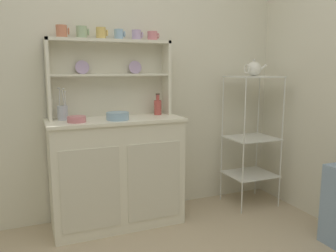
# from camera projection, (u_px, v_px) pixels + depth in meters

# --- Properties ---
(wall_back) EXTENTS (3.84, 0.05, 2.50)m
(wall_back) POSITION_uv_depth(u_px,v_px,m) (109.00, 72.00, 2.91)
(wall_back) COLOR silver
(wall_back) RESTS_ON ground
(hutch_cabinet) EXTENTS (1.07, 0.45, 0.89)m
(hutch_cabinet) POSITION_uv_depth(u_px,v_px,m) (117.00, 171.00, 2.80)
(hutch_cabinet) COLOR silver
(hutch_cabinet) RESTS_ON ground
(hutch_shelf_unit) EXTENTS (1.00, 0.18, 0.62)m
(hutch_shelf_unit) POSITION_uv_depth(u_px,v_px,m) (109.00, 72.00, 2.82)
(hutch_shelf_unit) COLOR silver
(hutch_shelf_unit) RESTS_ON hutch_cabinet
(bakers_rack) EXTENTS (0.43, 0.38, 1.21)m
(bakers_rack) POSITION_uv_depth(u_px,v_px,m) (252.00, 129.00, 3.19)
(bakers_rack) COLOR silver
(bakers_rack) RESTS_ON ground
(cup_terracotta_0) EXTENTS (0.10, 0.08, 0.09)m
(cup_terracotta_0) POSITION_uv_depth(u_px,v_px,m) (62.00, 31.00, 2.59)
(cup_terracotta_0) COLOR #C67556
(cup_terracotta_0) RESTS_ON hutch_shelf_unit
(cup_sage_1) EXTENTS (0.10, 0.08, 0.09)m
(cup_sage_1) POSITION_uv_depth(u_px,v_px,m) (82.00, 32.00, 2.65)
(cup_sage_1) COLOR #9EB78E
(cup_sage_1) RESTS_ON hutch_shelf_unit
(cup_gold_2) EXTENTS (0.09, 0.08, 0.09)m
(cup_gold_2) POSITION_uv_depth(u_px,v_px,m) (101.00, 33.00, 2.70)
(cup_gold_2) COLOR #DBB760
(cup_gold_2) RESTS_ON hutch_shelf_unit
(cup_sky_3) EXTENTS (0.09, 0.07, 0.08)m
(cup_sky_3) POSITION_uv_depth(u_px,v_px,m) (119.00, 34.00, 2.76)
(cup_sky_3) COLOR #8EB2D1
(cup_sky_3) RESTS_ON hutch_shelf_unit
(cup_lilac_4) EXTENTS (0.09, 0.08, 0.08)m
(cup_lilac_4) POSITION_uv_depth(u_px,v_px,m) (137.00, 35.00, 2.82)
(cup_lilac_4) COLOR #B79ECC
(cup_lilac_4) RESTS_ON hutch_shelf_unit
(cup_rose_5) EXTENTS (0.10, 0.08, 0.08)m
(cup_rose_5) POSITION_uv_depth(u_px,v_px,m) (153.00, 36.00, 2.87)
(cup_rose_5) COLOR #D17A84
(cup_rose_5) RESTS_ON hutch_shelf_unit
(bowl_mixing_large) EXTENTS (0.14, 0.14, 0.05)m
(bowl_mixing_large) POSITION_uv_depth(u_px,v_px,m) (77.00, 119.00, 2.54)
(bowl_mixing_large) COLOR #D17A84
(bowl_mixing_large) RESTS_ON hutch_cabinet
(bowl_floral_medium) EXTENTS (0.17, 0.17, 0.06)m
(bowl_floral_medium) POSITION_uv_depth(u_px,v_px,m) (118.00, 116.00, 2.66)
(bowl_floral_medium) COLOR #8EB2D1
(bowl_floral_medium) RESTS_ON hutch_cabinet
(jam_bottle) EXTENTS (0.06, 0.06, 0.18)m
(jam_bottle) POSITION_uv_depth(u_px,v_px,m) (158.00, 107.00, 2.95)
(jam_bottle) COLOR #B74C47
(jam_bottle) RESTS_ON hutch_cabinet
(utensil_jar) EXTENTS (0.08, 0.08, 0.25)m
(utensil_jar) POSITION_uv_depth(u_px,v_px,m) (63.00, 112.00, 2.64)
(utensil_jar) COLOR #B2B7C6
(utensil_jar) RESTS_ON hutch_cabinet
(porcelain_teapot) EXTENTS (0.22, 0.13, 0.15)m
(porcelain_teapot) POSITION_uv_depth(u_px,v_px,m) (254.00, 69.00, 3.10)
(porcelain_teapot) COLOR white
(porcelain_teapot) RESTS_ON bakers_rack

